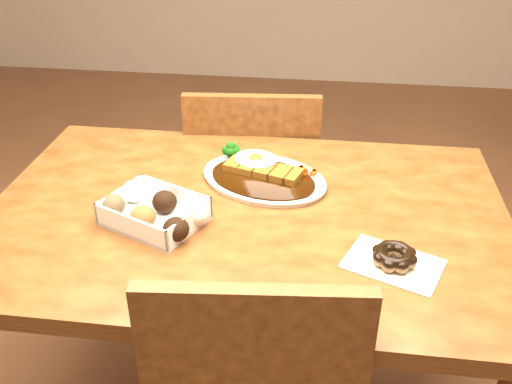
# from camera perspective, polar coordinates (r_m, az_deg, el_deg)

# --- Properties ---
(table) EXTENTS (1.20, 0.80, 0.75)m
(table) POSITION_cam_1_polar(r_m,az_deg,el_deg) (1.37, -0.97, -5.29)
(table) COLOR #46220E
(table) RESTS_ON ground
(chair_far) EXTENTS (0.45, 0.45, 0.87)m
(chair_far) POSITION_cam_1_polar(r_m,az_deg,el_deg) (1.92, -0.20, 0.02)
(chair_far) COLOR #46220E
(chair_far) RESTS_ON ground
(katsu_curry_plate) EXTENTS (0.38, 0.33, 0.06)m
(katsu_curry_plate) POSITION_cam_1_polar(r_m,az_deg,el_deg) (1.43, 0.67, 1.74)
(katsu_curry_plate) COLOR white
(katsu_curry_plate) RESTS_ON table
(donut_box) EXTENTS (0.25, 0.23, 0.06)m
(donut_box) POSITION_cam_1_polar(r_m,az_deg,el_deg) (1.28, -10.15, -1.83)
(donut_box) COLOR white
(donut_box) RESTS_ON table
(pon_de_ring) EXTENTS (0.22, 0.19, 0.04)m
(pon_de_ring) POSITION_cam_1_polar(r_m,az_deg,el_deg) (1.17, 13.65, -6.32)
(pon_de_ring) COLOR silver
(pon_de_ring) RESTS_ON table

